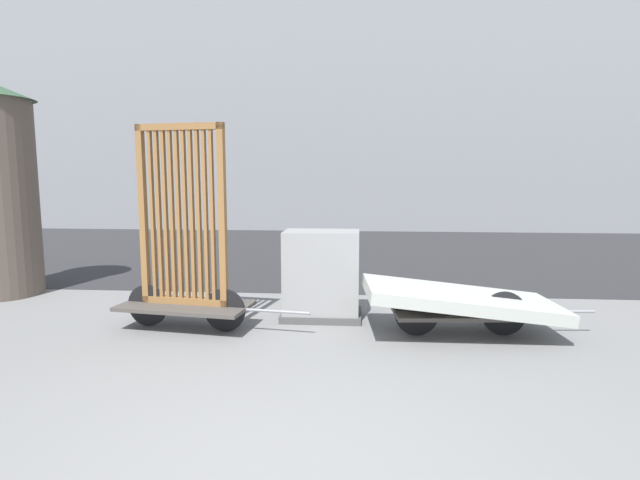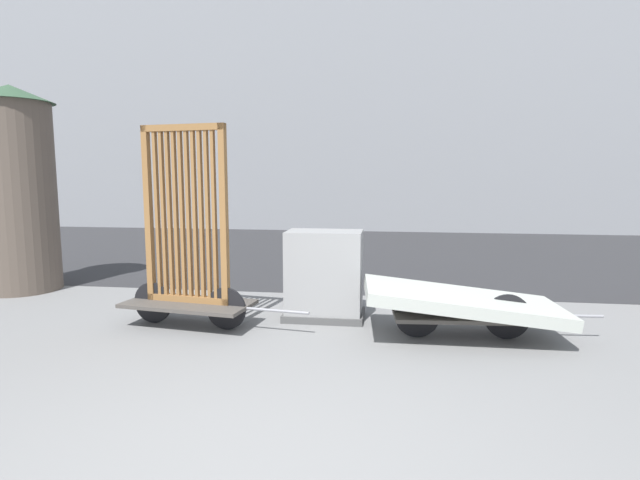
{
  "view_description": "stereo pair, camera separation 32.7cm",
  "coord_description": "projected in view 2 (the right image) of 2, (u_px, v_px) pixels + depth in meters",
  "views": [
    {
      "loc": [
        0.41,
        -2.48,
        1.66
      ],
      "look_at": [
        0.0,
        2.7,
        0.99
      ],
      "focal_mm": 28.0,
      "sensor_mm": 36.0,
      "label": 1
    },
    {
      "loc": [
        0.74,
        -2.44,
        1.66
      ],
      "look_at": [
        0.0,
        2.7,
        0.99
      ],
      "focal_mm": 28.0,
      "sensor_mm": 36.0,
      "label": 2
    }
  ],
  "objects": [
    {
      "name": "road_strip",
      "position": [
        357.0,
        251.0,
        11.06
      ],
      "size": [
        56.0,
        8.21,
        0.01
      ],
      "color": "#2D2D30",
      "rests_on": "ground_plane"
    },
    {
      "name": "bike_cart_with_bedframe",
      "position": [
        187.0,
        257.0,
        5.47
      ],
      "size": [
        2.14,
        0.84,
        2.21
      ],
      "rotation": [
        0.0,
        0.0,
        -0.14
      ],
      "color": "#4C4742",
      "rests_on": "ground_plane"
    },
    {
      "name": "bike_cart_with_mattress",
      "position": [
        463.0,
        303.0,
        5.11
      ],
      "size": [
        2.43,
        1.13,
        0.57
      ],
      "rotation": [
        0.0,
        0.0,
        0.08
      ],
      "color": "#4C4742",
      "rests_on": "ground_plane"
    },
    {
      "name": "utility_cabinet",
      "position": [
        324.0,
        278.0,
        5.81
      ],
      "size": [
        0.93,
        0.59,
        1.03
      ],
      "color": "#4C4C4C",
      "rests_on": "ground_plane"
    },
    {
      "name": "advertising_column",
      "position": [
        16.0,
        188.0,
        7.14
      ],
      "size": [
        1.18,
        1.18,
        2.93
      ],
      "color": "brown",
      "rests_on": "ground_plane"
    }
  ]
}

